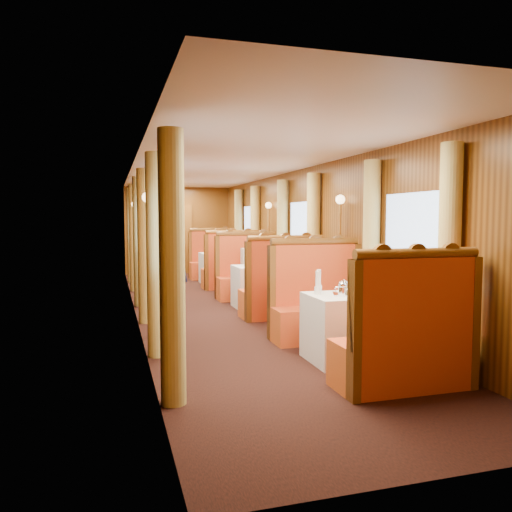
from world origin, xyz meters
name	(u,v)px	position (x,y,z in m)	size (l,w,h in m)	color
floor	(223,309)	(0.00, 0.00, 0.00)	(3.00, 12.00, 0.01)	black
ceiling	(222,166)	(0.00, 0.00, 2.50)	(3.00, 12.00, 0.01)	silver
wall_far	(178,230)	(0.00, 6.00, 1.25)	(3.00, 2.50, 0.01)	brown
wall_near	(440,278)	(0.00, -6.00, 1.25)	(3.00, 2.50, 0.01)	brown
wall_left	(134,239)	(-1.50, 0.00, 1.25)	(12.00, 2.50, 0.01)	brown
wall_right	(303,238)	(1.50, 0.00, 1.25)	(12.00, 2.50, 0.01)	brown
doorway_far	(178,239)	(0.00, 5.97, 1.00)	(0.80, 0.04, 2.00)	brown
table_near	(354,327)	(0.75, -3.50, 0.38)	(1.05, 0.72, 0.75)	white
banquette_near_fwd	(405,345)	(0.75, -4.51, 0.42)	(1.30, 0.55, 1.34)	#B62114
banquette_near_aft	(319,307)	(0.75, -2.49, 0.42)	(1.30, 0.55, 1.34)	#B62114
table_mid	(263,286)	(0.75, 0.00, 0.38)	(1.05, 0.72, 0.75)	white
banquette_mid_fwd	(282,292)	(0.75, -1.01, 0.42)	(1.30, 0.55, 1.34)	#B62114
banquette_mid_aft	(249,277)	(0.75, 1.01, 0.42)	(1.30, 0.55, 1.34)	#B62114
table_far	(222,268)	(0.75, 3.50, 0.38)	(1.05, 0.72, 0.75)	white
banquette_far_fwd	(231,270)	(0.75, 2.49, 0.42)	(1.30, 0.55, 1.34)	#B62114
banquette_far_aft	(214,262)	(0.75, 4.51, 0.42)	(1.30, 0.55, 1.34)	#B62114
tea_tray	(348,294)	(0.66, -3.52, 0.76)	(0.34, 0.26, 0.01)	silver
teapot_left	(342,291)	(0.54, -3.59, 0.81)	(0.15, 0.12, 0.12)	silver
teapot_right	(355,291)	(0.69, -3.62, 0.81)	(0.14, 0.11, 0.12)	silver
teapot_back	(345,289)	(0.64, -3.46, 0.81)	(0.14, 0.11, 0.12)	silver
fruit_plate	(387,293)	(1.08, -3.61, 0.77)	(0.22, 0.22, 0.05)	white
cup_inboard	(318,285)	(0.34, -3.39, 0.86)	(0.08, 0.08, 0.26)	white
cup_outboard	(319,283)	(0.41, -3.26, 0.86)	(0.08, 0.08, 0.26)	white
rose_vase_mid	(262,256)	(0.71, 0.00, 0.93)	(0.06, 0.06, 0.36)	silver
rose_vase_far	(222,246)	(0.75, 3.50, 0.93)	(0.06, 0.06, 0.36)	silver
window_left_near	(152,234)	(-1.49, -3.50, 1.45)	(1.20, 0.90, 0.01)	#8BADD9
curtain_left_near_a	(172,269)	(-1.38, -4.28, 1.18)	(0.22, 0.22, 2.35)	tan
curtain_left_near_b	(156,256)	(-1.38, -2.72, 1.18)	(0.22, 0.22, 2.35)	tan
window_right_near	(413,232)	(1.49, -3.50, 1.45)	(1.20, 0.90, 0.01)	#8BADD9
curtain_right_near_a	(449,261)	(1.38, -4.28, 1.18)	(0.22, 0.22, 2.35)	tan
curtain_right_near_b	(371,251)	(1.38, -2.72, 1.18)	(0.22, 0.22, 2.35)	tan
window_left_mid	(135,227)	(-1.49, 0.00, 1.45)	(1.20, 0.90, 0.01)	#8BADD9
curtain_left_mid_a	(145,246)	(-1.38, -0.78, 1.18)	(0.22, 0.22, 2.35)	tan
curtain_left_mid_b	(139,242)	(-1.38, 0.78, 1.18)	(0.22, 0.22, 2.35)	tan
window_right_mid	(302,227)	(1.49, 0.00, 1.45)	(1.20, 0.90, 0.01)	#8BADD9
curtain_right_mid_a	(313,244)	(1.38, -0.78, 1.18)	(0.22, 0.22, 2.35)	tan
curtain_right_mid_b	(282,240)	(1.38, 0.78, 1.18)	(0.22, 0.22, 2.35)	tan
window_left_far	(128,225)	(-1.49, 3.50, 1.45)	(1.20, 0.90, 0.01)	#8BADD9
curtain_left_far_a	(134,238)	(-1.38, 2.72, 1.18)	(0.22, 0.22, 2.35)	tan
curtain_left_far_b	(132,235)	(-1.38, 4.28, 1.18)	(0.22, 0.22, 2.35)	tan
window_right_far	(250,224)	(1.49, 3.50, 1.45)	(1.20, 0.90, 0.01)	#8BADD9
curtain_right_far_a	(255,236)	(1.38, 2.72, 1.18)	(0.22, 0.22, 2.35)	tan
curtain_right_far_b	(239,234)	(1.38, 4.28, 1.18)	(0.22, 0.22, 2.35)	tan
sconce_left_fore	(148,235)	(-1.40, -1.75, 1.38)	(0.14, 0.14, 1.95)	#BF8C3F
sconce_right_fore	(340,233)	(1.40, -1.75, 1.38)	(0.14, 0.14, 1.95)	#BF8C3F
sconce_left_aft	(135,229)	(-1.40, 1.75, 1.38)	(0.14, 0.14, 1.95)	#BF8C3F
sconce_right_aft	(268,228)	(1.40, 1.75, 1.38)	(0.14, 0.14, 1.95)	#BF8C3F
steward	(173,256)	(-0.85, 0.16, 0.95)	(0.69, 0.45, 1.89)	navy
passenger	(252,263)	(0.75, 0.73, 0.74)	(0.40, 0.44, 0.76)	beige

